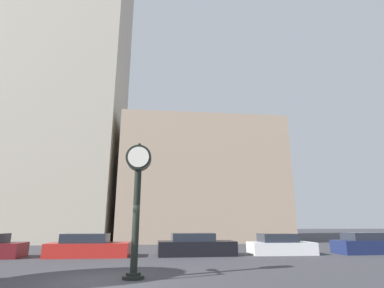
{
  "coord_description": "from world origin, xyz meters",
  "views": [
    {
      "loc": [
        1.83,
        -11.1,
        1.85
      ],
      "look_at": [
        4.25,
        10.8,
        7.74
      ],
      "focal_mm": 28.0,
      "sensor_mm": 36.0,
      "label": 1
    }
  ],
  "objects_px": {
    "car_navy": "(367,245)",
    "street_clock": "(137,191)",
    "car_red": "(88,247)",
    "car_white": "(280,246)",
    "car_black": "(196,246)"
  },
  "relations": [
    {
      "from": "car_black",
      "to": "car_navy",
      "type": "bearing_deg",
      "value": -1.76
    },
    {
      "from": "street_clock",
      "to": "car_navy",
      "type": "relative_size",
      "value": 1.13
    },
    {
      "from": "street_clock",
      "to": "car_red",
      "type": "distance_m",
      "value": 8.54
    },
    {
      "from": "car_red",
      "to": "car_white",
      "type": "relative_size",
      "value": 1.16
    },
    {
      "from": "street_clock",
      "to": "car_white",
      "type": "xyz_separation_m",
      "value": [
        8.48,
        7.7,
        -2.51
      ]
    },
    {
      "from": "street_clock",
      "to": "car_black",
      "type": "relative_size",
      "value": 1.04
    },
    {
      "from": "car_red",
      "to": "car_navy",
      "type": "bearing_deg",
      "value": 0.74
    },
    {
      "from": "car_white",
      "to": "car_navy",
      "type": "distance_m",
      "value": 5.75
    },
    {
      "from": "car_black",
      "to": "car_white",
      "type": "height_order",
      "value": "car_black"
    },
    {
      "from": "car_navy",
      "to": "street_clock",
      "type": "bearing_deg",
      "value": -154.26
    },
    {
      "from": "car_navy",
      "to": "car_white",
      "type": "bearing_deg",
      "value": 176.01
    },
    {
      "from": "car_red",
      "to": "car_black",
      "type": "xyz_separation_m",
      "value": [
        6.3,
        0.03,
        0.01
      ]
    },
    {
      "from": "car_white",
      "to": "car_navy",
      "type": "relative_size",
      "value": 0.93
    },
    {
      "from": "car_red",
      "to": "car_white",
      "type": "height_order",
      "value": "car_red"
    },
    {
      "from": "street_clock",
      "to": "car_black",
      "type": "bearing_deg",
      "value": 67.61
    }
  ]
}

